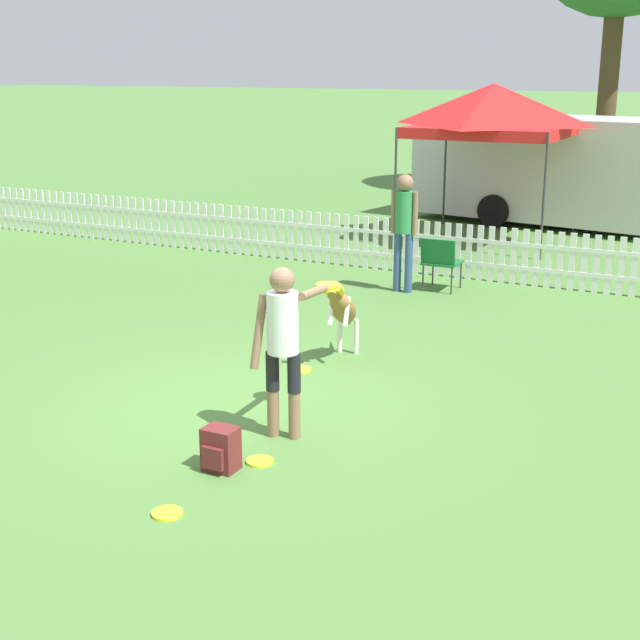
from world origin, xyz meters
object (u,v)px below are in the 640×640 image
at_px(backpack_on_grass, 220,449).
at_px(canopy_tent_main, 493,110).
at_px(frisbee_near_dog, 260,461).
at_px(frisbee_midfield, 301,369).
at_px(equipment_trailer, 548,168).
at_px(frisbee_near_handler, 167,513).
at_px(spectator_standing, 404,221).
at_px(leaping_dog, 342,308).
at_px(handler_person, 285,333).
at_px(folding_chair_blue_left, 441,259).

relative_size(backpack_on_grass, canopy_tent_main, 0.13).
relative_size(frisbee_near_dog, frisbee_midfield, 1.00).
bearing_deg(backpack_on_grass, equipment_trailer, 92.10).
distance_m(frisbee_near_handler, frisbee_midfield, 3.41).
bearing_deg(spectator_standing, backpack_on_grass, 100.79).
distance_m(leaping_dog, canopy_tent_main, 8.11).
xyz_separation_m(handler_person, canopy_tent_main, (-1.16, 10.01, 1.47)).
distance_m(frisbee_near_dog, frisbee_midfield, 2.39).
bearing_deg(frisbee_near_handler, folding_chair_blue_left, 94.03).
bearing_deg(canopy_tent_main, handler_person, -83.41).
distance_m(backpack_on_grass, equipment_trailer, 13.34).
xyz_separation_m(frisbee_midfield, canopy_tent_main, (-0.43, 8.37, 2.43)).
bearing_deg(folding_chair_blue_left, equipment_trailer, -90.50).
height_order(backpack_on_grass, canopy_tent_main, canopy_tent_main).
xyz_separation_m(frisbee_near_dog, equipment_trailer, (-0.70, 13.03, 1.17)).
height_order(frisbee_near_dog, frisbee_midfield, same).
xyz_separation_m(frisbee_near_dog, canopy_tent_main, (-1.24, 10.62, 2.43)).
bearing_deg(folding_chair_blue_left, backpack_on_grass, 93.21).
xyz_separation_m(folding_chair_blue_left, canopy_tent_main, (-0.57, 4.25, 1.97)).
bearing_deg(frisbee_near_dog, handler_person, 97.93).
distance_m(leaping_dog, spectator_standing, 3.41).
bearing_deg(frisbee_near_handler, frisbee_midfield, 101.20).
distance_m(handler_person, frisbee_near_dog, 1.14).
bearing_deg(handler_person, frisbee_midfield, 101.73).
bearing_deg(frisbee_midfield, frisbee_near_handler, -78.80).
bearing_deg(handler_person, equipment_trailer, 80.73).
height_order(leaping_dog, frisbee_near_dog, leaping_dog).
distance_m(frisbee_near_handler, equipment_trailer, 14.19).
bearing_deg(spectator_standing, canopy_tent_main, -86.49).
height_order(frisbee_midfield, folding_chair_blue_left, folding_chair_blue_left).
bearing_deg(spectator_standing, leaping_dog, 102.61).
height_order(frisbee_near_handler, backpack_on_grass, backpack_on_grass).
xyz_separation_m(backpack_on_grass, canopy_tent_main, (-1.03, 10.88, 2.26)).
bearing_deg(spectator_standing, frisbee_midfield, 97.49).
xyz_separation_m(leaping_dog, backpack_on_grass, (0.34, -3.01, -0.44)).
bearing_deg(frisbee_near_handler, backpack_on_grass, 94.62).
xyz_separation_m(frisbee_midfield, equipment_trailer, (0.11, 10.78, 1.17)).
height_order(frisbee_near_handler, canopy_tent_main, canopy_tent_main).
distance_m(handler_person, canopy_tent_main, 10.19).
relative_size(frisbee_near_handler, equipment_trailer, 0.04).
distance_m(frisbee_midfield, canopy_tent_main, 8.73).
relative_size(handler_person, spectator_standing, 0.90).
bearing_deg(handler_person, frisbee_near_handler, -104.29).
distance_m(backpack_on_grass, folding_chair_blue_left, 6.66).
bearing_deg(frisbee_midfield, spectator_standing, 95.10).
relative_size(handler_person, frisbee_near_handler, 6.75).
height_order(leaping_dog, equipment_trailer, equipment_trailer).
bearing_deg(canopy_tent_main, spectator_standing, -88.88).
relative_size(handler_person, equipment_trailer, 0.25).
xyz_separation_m(leaping_dog, frisbee_near_handler, (0.40, -3.85, -0.61)).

